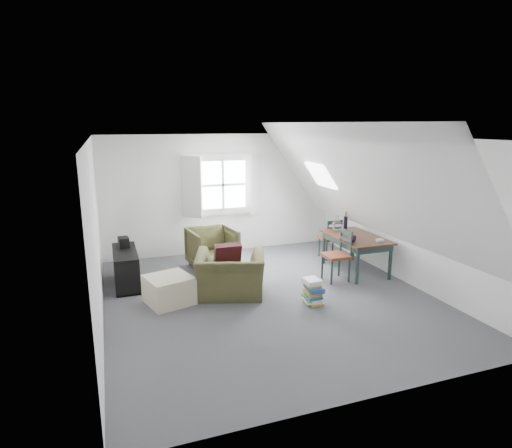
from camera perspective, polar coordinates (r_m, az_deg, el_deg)
name	(u,v)px	position (r m, az deg, el deg)	size (l,w,h in m)	color
floor	(269,297)	(6.93, 1.73, -9.74)	(5.50, 5.50, 0.00)	#4D4E52
ceiling	(270,138)	(6.38, 1.88, 11.40)	(5.50, 5.50, 0.00)	white
wall_back	(222,194)	(9.11, -4.50, 4.01)	(5.00, 5.00, 0.00)	white
wall_front	(375,282)	(4.21, 15.64, -7.49)	(5.00, 5.00, 0.00)	white
wall_left	(96,235)	(6.12, -20.58, -1.37)	(5.50, 5.50, 0.00)	white
wall_right	(405,210)	(7.79, 19.21, 1.73)	(5.50, 5.50, 0.00)	white
slope_left	(165,192)	(6.06, -11.98, 4.13)	(5.50, 5.50, 0.00)	white
slope_right	(359,182)	(7.15, 13.53, 5.41)	(5.50, 5.50, 0.00)	white
dormer_window	(223,185)	(9.01, -4.40, 5.19)	(1.71, 0.35, 1.30)	white
skylight	(321,175)	(8.27, 8.62, 6.42)	(0.55, 0.75, 0.04)	white
armchair_near	(231,295)	(7.03, -3.41, -9.40)	(1.07, 0.94, 0.70)	#414121
armchair_far	(213,267)	(8.34, -5.79, -5.76)	(0.83, 0.86, 0.78)	#414121
throw_pillow	(227,256)	(6.96, -3.83, -4.28)	(0.43, 0.12, 0.43)	#390F14
ottoman	(169,290)	(6.79, -11.53, -8.58)	(0.64, 0.64, 0.43)	beige
dining_table	(356,241)	(8.15, 13.17, -2.19)	(0.81, 1.35, 0.68)	#36190D
demijohn	(337,225)	(8.39, 10.74, -0.15)	(0.21, 0.21, 0.29)	silver
vase_twigs	(346,222)	(8.59, 11.85, 0.24)	(0.08, 0.09, 0.62)	black
cup	(353,241)	(7.75, 12.83, -2.28)	(0.11, 0.11, 0.10)	black
paper_box	(380,240)	(7.87, 16.20, -2.09)	(0.12, 0.08, 0.04)	white
dining_chair_far	(331,238)	(8.86, 9.96, -1.83)	(0.39, 0.39, 0.83)	brown
dining_chair_near	(338,254)	(7.64, 10.87, -4.01)	(0.42, 0.42, 0.90)	brown
media_shelf	(126,270)	(7.67, -16.93, -5.87)	(0.39, 1.17, 0.60)	black
electronics_box	(124,243)	(7.83, -17.25, -2.37)	(0.17, 0.24, 0.19)	black
magazine_stack	(313,291)	(6.68, 7.61, -8.91)	(0.30, 0.35, 0.39)	#B29933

